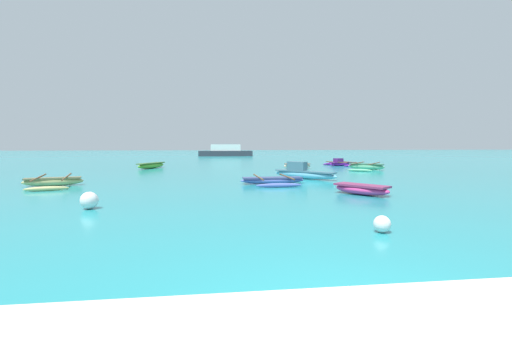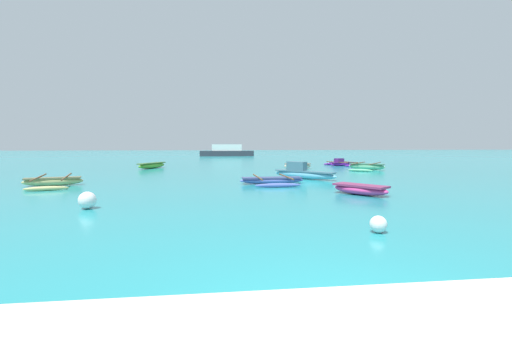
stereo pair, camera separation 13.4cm
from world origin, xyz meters
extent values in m
plane|color=teal|center=(0.00, 0.00, 0.00)|extent=(240.00, 240.00, 0.00)
ellipsoid|color=#61BC8B|center=(10.34, 22.24, 0.25)|extent=(2.57, 2.19, 0.50)
cube|color=#427459|center=(10.34, 22.24, 0.46)|extent=(2.38, 2.03, 0.08)
cylinder|color=brown|center=(10.84, 21.85, 0.52)|extent=(2.53, 3.21, 0.07)
cylinder|color=brown|center=(9.85, 22.63, 0.52)|extent=(2.53, 3.21, 0.07)
ellipsoid|color=#61BC8B|center=(11.58, 23.82, 0.10)|extent=(1.55, 1.28, 0.20)
ellipsoid|color=#61BC8B|center=(9.11, 20.66, 0.10)|extent=(1.55, 1.28, 0.20)
ellipsoid|color=#D23D8B|center=(4.21, 9.58, 0.20)|extent=(2.00, 2.31, 0.40)
cube|color=#802E59|center=(4.21, 9.58, 0.36)|extent=(1.86, 2.15, 0.08)
ellipsoid|color=#5667BF|center=(1.39, 13.75, 0.17)|extent=(3.26, 0.73, 0.33)
cube|color=#3C4575|center=(1.39, 13.75, 0.29)|extent=(3.00, 0.70, 0.08)
cylinder|color=brown|center=(2.12, 13.77, 0.35)|extent=(0.14, 3.02, 0.07)
cylinder|color=brown|center=(0.66, 13.73, 0.35)|extent=(0.14, 3.02, 0.07)
ellipsoid|color=#5667BF|center=(1.35, 15.26, 0.10)|extent=(2.17, 0.25, 0.20)
ellipsoid|color=#5667BF|center=(1.42, 12.24, 0.10)|extent=(2.17, 0.25, 0.20)
ellipsoid|color=#61B0D1|center=(3.65, 15.96, 0.23)|extent=(3.14, 3.50, 0.46)
cube|color=#426D7F|center=(3.65, 15.96, 0.42)|extent=(2.91, 3.24, 0.08)
cube|color=#426D7F|center=(3.30, 16.35, 0.72)|extent=(1.10, 1.18, 0.51)
ellipsoid|color=purple|center=(10.35, 27.53, 0.17)|extent=(2.71, 1.63, 0.33)
cube|color=#521F6B|center=(10.35, 27.53, 0.29)|extent=(2.50, 1.53, 0.08)
cube|color=#521F6B|center=(10.04, 27.40, 0.52)|extent=(0.91, 0.83, 0.37)
cylinder|color=brown|center=(10.90, 27.75, 0.35)|extent=(1.12, 2.68, 0.07)
cylinder|color=brown|center=(9.80, 27.31, 0.35)|extent=(1.12, 2.68, 0.07)
ellipsoid|color=purple|center=(9.82, 28.85, 0.10)|extent=(1.89, 0.91, 0.20)
ellipsoid|color=purple|center=(10.88, 26.20, 0.10)|extent=(1.89, 0.91, 0.20)
ellipsoid|color=tan|center=(-9.15, 14.16, 0.20)|extent=(2.62, 1.15, 0.41)
cube|color=olive|center=(-9.15, 14.16, 0.37)|extent=(2.42, 1.08, 0.08)
cylinder|color=brown|center=(-8.59, 14.32, 0.43)|extent=(1.12, 3.73, 0.07)
cylinder|color=brown|center=(-9.71, 14.00, 0.43)|extent=(1.12, 3.73, 0.07)
ellipsoid|color=tan|center=(-9.68, 16.01, 0.10)|extent=(1.70, 0.66, 0.20)
ellipsoid|color=tan|center=(-8.62, 12.30, 0.10)|extent=(1.70, 0.66, 0.20)
ellipsoid|color=beige|center=(5.28, 24.09, 0.22)|extent=(2.21, 0.76, 0.45)
cube|color=gray|center=(5.28, 24.09, 0.41)|extent=(2.04, 0.73, 0.08)
ellipsoid|color=#5DA633|center=(-6.63, 25.98, 0.24)|extent=(2.00, 3.43, 0.47)
cube|color=#406829|center=(-6.63, 25.98, 0.43)|extent=(1.87, 3.17, 0.08)
sphere|color=white|center=(-5.37, 7.77, 0.26)|extent=(0.53, 0.53, 0.53)
sphere|color=white|center=(2.13, 3.97, 0.19)|extent=(0.38, 0.38, 0.38)
cube|color=#2D333D|center=(0.69, 56.04, 0.46)|extent=(9.20, 2.02, 0.92)
cube|color=white|center=(0.69, 56.04, 1.47)|extent=(5.06, 1.72, 1.10)
camera|label=1|loc=(-1.63, -3.14, 1.96)|focal=24.00mm
camera|label=2|loc=(-1.50, -3.16, 1.96)|focal=24.00mm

